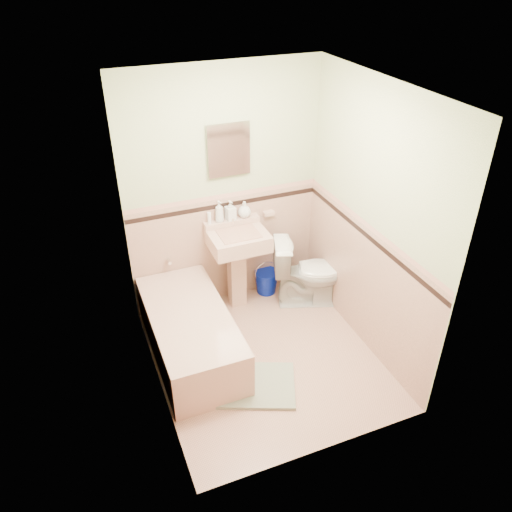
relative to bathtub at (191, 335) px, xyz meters
name	(u,v)px	position (x,y,z in m)	size (l,w,h in m)	color
floor	(266,358)	(0.63, -0.33, -0.23)	(2.20, 2.20, 0.00)	tan
ceiling	(270,89)	(0.63, -0.33, 2.27)	(2.20, 2.20, 0.00)	white
wall_back	(224,193)	(0.63, 0.77, 1.02)	(2.50, 2.50, 0.00)	#F6E6C8
wall_front	(334,326)	(0.63, -1.43, 1.02)	(2.50, 2.50, 0.00)	#F6E6C8
wall_left	(146,270)	(-0.37, -0.33, 1.02)	(2.50, 2.50, 0.00)	#F6E6C8
wall_right	(371,224)	(1.63, -0.33, 1.02)	(2.50, 2.50, 0.00)	#F6E6C8
wainscot_back	(226,249)	(0.63, 0.76, 0.38)	(2.00, 2.00, 0.00)	tan
wainscot_front	(325,395)	(0.63, -1.42, 0.38)	(2.00, 2.00, 0.00)	tan
wainscot_left	(157,336)	(-0.36, -0.33, 0.38)	(2.20, 2.20, 0.00)	tan
wainscot_right	(362,284)	(1.62, -0.33, 0.38)	(2.20, 2.20, 0.00)	tan
accent_back	(225,205)	(0.63, 0.75, 0.90)	(2.00, 2.00, 0.00)	black
accent_front	(331,339)	(0.63, -1.41, 0.90)	(2.00, 2.00, 0.00)	black
accent_left	(150,284)	(-0.35, -0.33, 0.89)	(2.20, 2.20, 0.00)	black
accent_right	(368,237)	(1.61, -0.33, 0.89)	(2.20, 2.20, 0.00)	black
cap_back	(225,196)	(0.63, 0.75, 0.99)	(2.00, 2.00, 0.00)	tan
cap_front	(332,328)	(0.63, -1.41, 0.99)	(2.00, 2.00, 0.00)	tan
cap_left	(149,273)	(-0.35, -0.33, 1.00)	(2.20, 2.20, 0.00)	tan
cap_right	(369,227)	(1.61, -0.33, 1.00)	(2.20, 2.20, 0.00)	tan
bathtub	(191,335)	(0.00, 0.00, 0.00)	(0.70, 1.50, 0.45)	tan
tub_faucet	(169,260)	(0.00, 0.72, 0.41)	(0.04, 0.04, 0.12)	silver
sink	(239,271)	(0.68, 0.53, 0.23)	(0.58, 0.48, 0.91)	tan
sink_faucet	(233,223)	(0.68, 0.67, 0.72)	(0.02, 0.02, 0.10)	silver
medicine_cabinet	(228,149)	(0.68, 0.74, 1.47)	(0.35, 0.04, 0.44)	white
soap_dish	(269,213)	(1.10, 0.73, 0.72)	(0.12, 0.07, 0.04)	tan
soap_bottle_left	(219,211)	(0.55, 0.71, 0.86)	(0.09, 0.09, 0.22)	#B2B2B2
soap_bottle_mid	(230,210)	(0.67, 0.71, 0.85)	(0.09, 0.09, 0.21)	#B2B2B2
soap_bottle_right	(244,209)	(0.82, 0.71, 0.83)	(0.13, 0.13, 0.17)	#B2B2B2
tube	(209,218)	(0.45, 0.71, 0.81)	(0.04, 0.04, 0.12)	white
toilet	(308,272)	(1.40, 0.33, 0.16)	(0.43, 0.75, 0.76)	white
bucket	(266,282)	(1.05, 0.66, -0.09)	(0.26, 0.26, 0.26)	#0518A0
bath_mat	(249,385)	(0.35, -0.61, -0.21)	(0.81, 0.54, 0.03)	gray
shoe	(238,378)	(0.27, -0.53, -0.16)	(0.16, 0.07, 0.06)	#BF1E59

